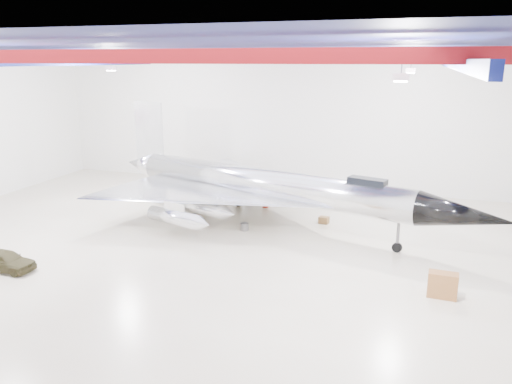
% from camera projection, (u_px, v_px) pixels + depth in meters
% --- Properties ---
extents(floor, '(40.00, 40.00, 0.00)m').
position_uv_depth(floor, '(213.00, 245.00, 28.62)').
color(floor, '#BAAC94').
rests_on(floor, ground).
extents(wall_back, '(40.00, 0.00, 40.00)m').
position_uv_depth(wall_back, '(283.00, 120.00, 40.98)').
color(wall_back, silver).
rests_on(wall_back, floor).
extents(ceiling, '(40.00, 40.00, 0.00)m').
position_uv_depth(ceiling, '(208.00, 45.00, 25.80)').
color(ceiling, '#0A0F38').
rests_on(ceiling, wall_back).
extents(ceiling_structure, '(39.50, 29.50, 1.08)m').
position_uv_depth(ceiling_structure, '(208.00, 59.00, 25.97)').
color(ceiling_structure, maroon).
rests_on(ceiling_structure, ceiling).
extents(jet_aircraft, '(26.48, 18.97, 7.36)m').
position_uv_depth(jet_aircraft, '(265.00, 188.00, 31.62)').
color(jet_aircraft, silver).
rests_on(jet_aircraft, floor).
extents(jeep, '(3.13, 1.29, 1.06)m').
position_uv_depth(jeep, '(6.00, 260.00, 25.02)').
color(jeep, '#39341C').
rests_on(jeep, floor).
extents(desk, '(1.30, 0.70, 1.17)m').
position_uv_depth(desk, '(443.00, 285.00, 22.18)').
color(desk, brown).
rests_on(desk, floor).
extents(toolbox_red, '(0.39, 0.31, 0.27)m').
position_uv_depth(toolbox_red, '(266.00, 206.00, 35.85)').
color(toolbox_red, maroon).
rests_on(toolbox_red, floor).
extents(engine_drum, '(0.65, 0.65, 0.46)m').
position_uv_depth(engine_drum, '(244.00, 227.00, 31.01)').
color(engine_drum, '#59595B').
rests_on(engine_drum, floor).
extents(parts_bin, '(0.69, 0.58, 0.43)m').
position_uv_depth(parts_bin, '(324.00, 220.00, 32.35)').
color(parts_bin, olive).
rests_on(parts_bin, floor).
extents(crate_small, '(0.44, 0.40, 0.25)m').
position_uv_depth(crate_small, '(141.00, 198.00, 37.75)').
color(crate_small, '#59595B').
rests_on(crate_small, floor).
extents(oil_barrel, '(0.67, 0.60, 0.39)m').
position_uv_depth(oil_barrel, '(202.00, 211.00, 34.31)').
color(oil_barrel, olive).
rests_on(oil_barrel, floor).
extents(spares_box, '(0.45, 0.45, 0.38)m').
position_uv_depth(spares_box, '(249.00, 201.00, 36.78)').
color(spares_box, '#59595B').
rests_on(spares_box, floor).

